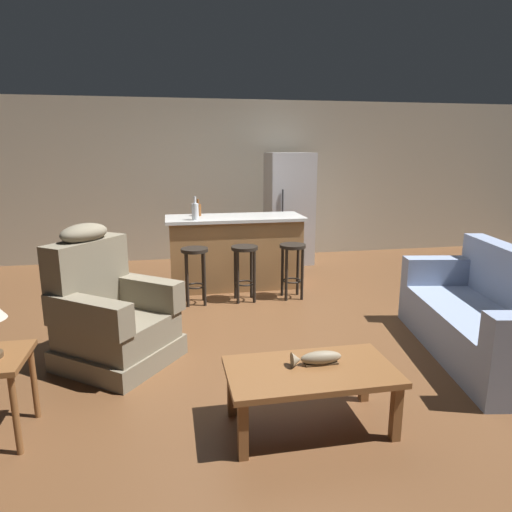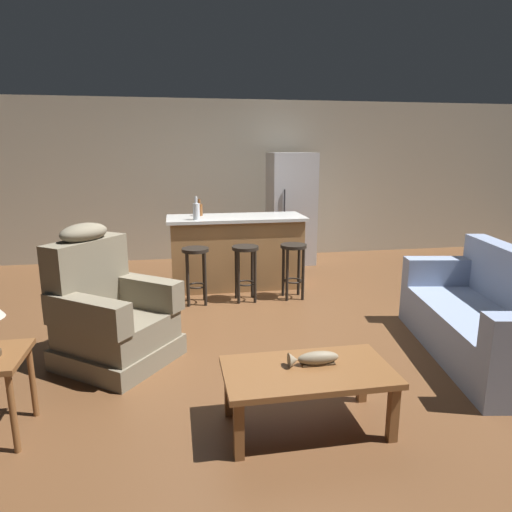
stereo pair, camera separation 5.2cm
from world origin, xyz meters
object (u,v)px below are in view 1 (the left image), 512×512
Objects in this scene: recliner_near_lamp at (110,315)px; bottle_tall_green at (195,211)px; fish_figurine at (316,358)px; kitchen_island at (235,251)px; bar_stool_middle at (245,263)px; couch at (489,319)px; refrigerator at (289,208)px; bar_stool_right at (292,261)px; coffee_table at (311,377)px; bar_stool_left at (195,265)px; bottle_short_amber at (198,209)px.

recliner_near_lamp is 2.10m from bottle_tall_green.
fish_figurine is 3.24m from kitchen_island.
bottle_tall_green reaches higher than recliner_near_lamp.
fish_figurine is 0.50× the size of bar_stool_middle.
couch is 1.15× the size of refrigerator.
bar_stool_right is (0.55, 2.60, 0.01)m from fish_figurine.
fish_figurine is at bearing -88.81° from kitchen_island.
bottle_tall_green is at bearing 142.62° from bar_stool_middle.
coffee_table is 0.12m from fish_figurine.
kitchen_island is 2.65× the size of bar_stool_middle.
coffee_table is 2.73m from bar_stool_right.
recliner_near_lamp reaches higher than bar_stool_right.
bar_stool_left is at bearing 103.80° from fish_figurine.
bar_stool_left is 3.05× the size of bottle_short_amber.
refrigerator reaches higher than bar_stool_middle.
bar_stool_middle is (1.41, 1.38, 0.05)m from recliner_near_lamp.
bar_stool_left is 2.48m from refrigerator.
bottle_short_amber is at bearing -145.53° from refrigerator.
bar_stool_left is at bearing -131.64° from refrigerator.
kitchen_island is (-0.07, 3.23, 0.02)m from fish_figurine.
bar_stool_right is at bearing -103.40° from refrigerator.
recliner_near_lamp is at bearing 0.95° from couch.
couch is at bearing -45.38° from bar_stool_middle.
bar_stool_middle is 0.39× the size of refrigerator.
bar_stool_right is (0.62, -0.63, -0.01)m from kitchen_island.
bar_stool_middle is (-0.04, 2.60, 0.01)m from fish_figurine.
coffee_table is 2.66m from bar_stool_middle.
bottle_tall_green is 0.37m from bottle_short_amber.
fish_figurine is 3.14m from bottle_tall_green.
bar_stool_right is at bearing -45.52° from kitchen_island.
recliner_near_lamp is 4.08× the size of bottle_tall_green.
couch is at bearing -37.59° from bar_stool_left.
recliner_near_lamp reaches higher than kitchen_island.
kitchen_island is at bearing -43.12° from couch.
kitchen_island is 0.63m from bar_stool_middle.
kitchen_island reaches higher than couch.
coffee_table is 1.62× the size of bar_stool_right.
couch is 2.68m from bar_stool_middle.
coffee_table is 0.61× the size of kitchen_island.
kitchen_island is (1.39, 2.01, 0.06)m from recliner_near_lamp.
fish_figurine is at bearing -89.03° from bar_stool_middle.
recliner_near_lamp is 2.45m from kitchen_island.
bottle_tall_green is (-0.53, -0.21, 0.58)m from kitchen_island.
kitchen_island reaches higher than bar_stool_middle.
recliner_near_lamp is at bearing 137.79° from coffee_table.
bottle_tall_green is (-1.15, 0.42, 0.59)m from bar_stool_right.
refrigerator is at bearing 41.72° from bottle_tall_green.
refrigerator is (1.03, 1.83, 0.41)m from bar_stool_middle.
bar_stool_middle is at bearing 180.00° from bar_stool_right.
bar_stool_middle is (-1.88, 1.91, 0.13)m from couch.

